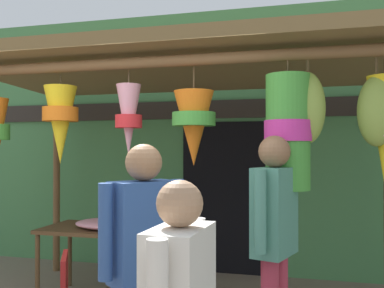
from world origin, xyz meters
The scene contains 6 objects.
shop_facade centered at (0.00, 2.65, 1.75)m, with size 12.94×0.29×3.50m.
market_stall_canopy centered at (0.41, 0.94, 2.26)m, with size 4.64×2.24×2.61m.
display_table centered at (-0.60, 1.19, 0.70)m, with size 1.36×0.75×0.78m.
flower_heap_on_table centered at (-0.52, 1.13, 0.83)m, with size 0.75×0.53×0.10m.
vendor_in_orange centered at (0.58, -0.69, 0.99)m, with size 0.42×0.49×1.67m.
customer_foreground centered at (1.31, 0.08, 1.04)m, with size 0.33×0.57×1.74m.
Camera 1 is at (1.55, -3.20, 1.64)m, focal length 40.94 mm.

